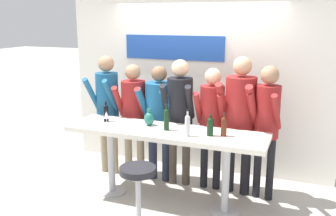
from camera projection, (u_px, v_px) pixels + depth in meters
name	position (u px, v px, depth m)	size (l,w,h in m)	color
ground_plane	(165.00, 202.00, 4.78)	(40.00, 40.00, 0.00)	#B2ADA3
back_wall	(196.00, 81.00, 5.62)	(4.08, 0.12, 2.73)	silver
tasting_table	(165.00, 140.00, 4.58)	(2.48, 0.66, 0.96)	silver
bar_stool	(138.00, 188.00, 4.06)	(0.42, 0.42, 0.73)	#B2B2B7
person_far_left	(107.00, 101.00, 5.45)	(0.39, 0.52, 1.77)	gray
person_left	(133.00, 108.00, 5.32)	(0.45, 0.55, 1.66)	gray
person_center_left	(159.00, 111.00, 5.21)	(0.47, 0.54, 1.66)	#23283D
person_center	(180.00, 108.00, 5.04)	(0.46, 0.58, 1.76)	#473D33
person_center_right	(212.00, 115.00, 4.94)	(0.40, 0.52, 1.66)	black
person_right	(240.00, 111.00, 4.78)	(0.51, 0.61, 1.83)	black
person_far_right	(267.00, 117.00, 4.62)	(0.41, 0.54, 1.73)	black
wine_bottle_0	(188.00, 124.00, 4.27)	(0.06, 0.06, 0.31)	#B7BCC1
wine_bottle_1	(166.00, 118.00, 4.51)	(0.06, 0.06, 0.33)	black
wine_bottle_2	(210.00, 126.00, 4.30)	(0.07, 0.07, 0.25)	black
wine_bottle_3	(106.00, 112.00, 4.88)	(0.07, 0.07, 0.27)	black
wine_bottle_4	(224.00, 125.00, 4.29)	(0.07, 0.07, 0.27)	#4C1E0F
wine_glass_0	(106.00, 115.00, 4.73)	(0.07, 0.07, 0.18)	silver
decorative_vase	(149.00, 119.00, 4.72)	(0.13, 0.13, 0.22)	#1E665B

